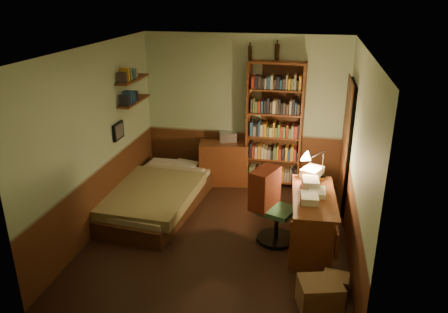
% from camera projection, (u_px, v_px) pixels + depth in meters
% --- Properties ---
extents(floor, '(3.50, 4.00, 0.02)m').
position_uv_depth(floor, '(220.00, 235.00, 6.23)').
color(floor, black).
rests_on(floor, ground).
extents(ceiling, '(3.50, 4.00, 0.02)m').
position_uv_depth(ceiling, '(220.00, 48.00, 5.29)').
color(ceiling, silver).
rests_on(ceiling, wall_back).
extents(wall_back, '(3.50, 0.02, 2.60)m').
position_uv_depth(wall_back, '(244.00, 110.00, 7.60)').
color(wall_back, '#9EB691').
rests_on(wall_back, ground).
extents(wall_left, '(0.02, 4.00, 2.60)m').
position_uv_depth(wall_left, '(97.00, 140.00, 6.09)').
color(wall_left, '#9EB691').
rests_on(wall_left, ground).
extents(wall_right, '(0.02, 4.00, 2.60)m').
position_uv_depth(wall_right, '(358.00, 159.00, 5.43)').
color(wall_right, '#9EB691').
rests_on(wall_right, ground).
extents(wall_front, '(3.50, 0.02, 2.60)m').
position_uv_depth(wall_front, '(174.00, 225.00, 3.92)').
color(wall_front, '#9EB691').
rests_on(wall_front, ground).
extents(doorway, '(0.06, 0.90, 2.00)m').
position_uv_depth(doorway, '(347.00, 147.00, 6.73)').
color(doorway, black).
rests_on(doorway, ground).
extents(door_trim, '(0.02, 0.98, 2.08)m').
position_uv_depth(door_trim, '(344.00, 146.00, 6.74)').
color(door_trim, '#3B2112').
rests_on(door_trim, ground).
extents(bed, '(1.45, 2.41, 0.68)m').
position_uv_depth(bed, '(155.00, 187.00, 6.91)').
color(bed, olive).
rests_on(bed, ground).
extents(dresser, '(0.91, 0.56, 0.76)m').
position_uv_depth(dresser, '(224.00, 163.00, 7.76)').
color(dresser, '#5D2D16').
rests_on(dresser, ground).
extents(mini_stereo, '(0.35, 0.30, 0.16)m').
position_uv_depth(mini_stereo, '(228.00, 136.00, 7.70)').
color(mini_stereo, '#B2B2B7').
rests_on(mini_stereo, dresser).
extents(bookshelf, '(0.96, 0.38, 2.18)m').
position_uv_depth(bookshelf, '(275.00, 126.00, 7.42)').
color(bookshelf, '#5D2D16').
rests_on(bookshelf, ground).
extents(bottle_left, '(0.07, 0.07, 0.22)m').
position_uv_depth(bottle_left, '(250.00, 53.00, 7.17)').
color(bottle_left, black).
rests_on(bottle_left, bookshelf).
extents(bottle_right, '(0.07, 0.07, 0.26)m').
position_uv_depth(bottle_right, '(277.00, 52.00, 7.08)').
color(bottle_right, black).
rests_on(bottle_right, bookshelf).
extents(desk, '(0.64, 1.38, 0.72)m').
position_uv_depth(desk, '(312.00, 220.00, 5.89)').
color(desk, '#5D2D16').
rests_on(desk, ground).
extents(paper_stack, '(0.35, 0.40, 0.13)m').
position_uv_depth(paper_stack, '(312.00, 172.00, 6.33)').
color(paper_stack, silver).
rests_on(paper_stack, desk).
extents(desk_lamp, '(0.17, 0.17, 0.54)m').
position_uv_depth(desk_lamp, '(323.00, 159.00, 6.27)').
color(desk_lamp, black).
rests_on(desk_lamp, desk).
extents(office_chair, '(0.62, 0.59, 0.98)m').
position_uv_depth(office_chair, '(277.00, 209.00, 5.90)').
color(office_chair, '#336542').
rests_on(office_chair, ground).
extents(red_jacket, '(0.40, 0.53, 0.56)m').
position_uv_depth(red_jacket, '(266.00, 161.00, 5.46)').
color(red_jacket, maroon).
rests_on(red_jacket, office_chair).
extents(wall_shelf_lower, '(0.20, 0.90, 0.03)m').
position_uv_depth(wall_shelf_lower, '(134.00, 101.00, 6.96)').
color(wall_shelf_lower, '#5D2D16').
rests_on(wall_shelf_lower, wall_left).
extents(wall_shelf_upper, '(0.20, 0.90, 0.03)m').
position_uv_depth(wall_shelf_upper, '(133.00, 79.00, 6.84)').
color(wall_shelf_upper, '#5D2D16').
rests_on(wall_shelf_upper, wall_left).
extents(framed_picture, '(0.04, 0.32, 0.26)m').
position_uv_depth(framed_picture, '(118.00, 131.00, 6.65)').
color(framed_picture, black).
rests_on(framed_picture, wall_left).
extents(cardboard_box_a, '(0.53, 0.47, 0.34)m').
position_uv_depth(cardboard_box_a, '(320.00, 295.00, 4.75)').
color(cardboard_box_a, olive).
rests_on(cardboard_box_a, ground).
extents(cardboard_box_b, '(0.32, 0.28, 0.21)m').
position_uv_depth(cardboard_box_b, '(335.00, 283.00, 5.04)').
color(cardboard_box_b, olive).
rests_on(cardboard_box_b, ground).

